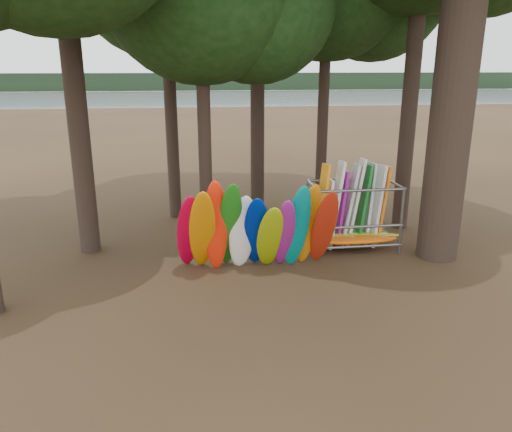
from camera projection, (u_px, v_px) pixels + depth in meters
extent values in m
plane|color=#47331E|center=(284.00, 278.00, 13.95)|extent=(120.00, 120.00, 0.00)
plane|color=gray|center=(206.00, 107.00, 70.88)|extent=(160.00, 160.00, 0.00)
cube|color=black|center=(198.00, 82.00, 117.74)|extent=(160.00, 4.00, 4.00)
cylinder|color=black|center=(69.00, 30.00, 14.15)|extent=(0.62, 0.62, 13.33)
cylinder|color=black|center=(169.00, 72.00, 18.13)|extent=(0.46, 0.46, 10.97)
cylinder|color=black|center=(257.00, 30.00, 18.76)|extent=(0.56, 0.56, 13.99)
cylinder|color=black|center=(325.00, 71.00, 19.06)|extent=(0.42, 0.42, 10.98)
cylinder|color=black|center=(203.00, 95.00, 15.59)|extent=(0.42, 0.42, 9.62)
cylinder|color=black|center=(416.00, 30.00, 16.45)|extent=(0.55, 0.55, 13.68)
ellipsoid|color=red|center=(188.00, 232.00, 13.88)|extent=(0.86, 1.92, 2.68)
ellipsoid|color=orange|center=(202.00, 231.00, 13.69)|extent=(0.81, 2.07, 2.87)
ellipsoid|color=#FF250B|center=(216.00, 227.00, 13.80)|extent=(0.70, 1.21, 2.95)
ellipsoid|color=#1C7117|center=(229.00, 226.00, 13.92)|extent=(0.83, 1.83, 2.94)
ellipsoid|color=white|center=(242.00, 233.00, 14.08)|extent=(0.91, 1.16, 2.45)
ellipsoid|color=#001E97|center=(256.00, 232.00, 14.07)|extent=(0.85, 1.77, 2.54)
ellipsoid|color=#8DA50B|center=(270.00, 238.00, 13.97)|extent=(0.77, 1.70, 2.34)
ellipsoid|color=#8B1B79|center=(284.00, 234.00, 13.97)|extent=(0.66, 1.71, 2.52)
ellipsoid|color=#037B79|center=(297.00, 228.00, 13.97)|extent=(0.80, 1.50, 2.83)
ellipsoid|color=orange|center=(308.00, 225.00, 14.26)|extent=(0.79, 1.38, 2.78)
ellipsoid|color=#B7220E|center=(323.00, 229.00, 14.05)|extent=(0.74, 2.01, 2.77)
ellipsoid|color=#DE5C0C|center=(356.00, 240.00, 15.76)|extent=(2.72, 0.55, 0.24)
ellipsoid|color=gold|center=(354.00, 237.00, 16.02)|extent=(3.14, 0.55, 0.24)
ellipsoid|color=#1B7C21|center=(350.00, 233.00, 16.38)|extent=(2.61, 0.55, 0.24)
ellipsoid|color=#B4330D|center=(347.00, 230.00, 16.72)|extent=(2.73, 0.55, 0.24)
cube|color=#FF990D|center=(321.00, 207.00, 15.89)|extent=(0.45, 0.82, 2.78)
cube|color=white|center=(327.00, 214.00, 16.14)|extent=(0.42, 0.74, 2.24)
cube|color=white|center=(335.00, 205.00, 15.95)|extent=(0.52, 0.80, 2.86)
cube|color=#991993|center=(340.00, 209.00, 16.18)|extent=(0.39, 0.77, 2.52)
cube|color=silver|center=(348.00, 206.00, 16.06)|extent=(0.60, 0.77, 2.74)
cube|color=silver|center=(354.00, 203.00, 16.16)|extent=(0.63, 0.77, 2.90)
cube|color=#176B25|center=(362.00, 206.00, 16.08)|extent=(0.52, 0.77, 2.73)
cube|color=silver|center=(367.00, 205.00, 16.28)|extent=(0.37, 0.81, 2.74)
cube|color=white|center=(376.00, 206.00, 16.16)|extent=(0.49, 0.82, 2.70)
cube|color=orange|center=(381.00, 206.00, 16.34)|extent=(0.44, 0.78, 2.64)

